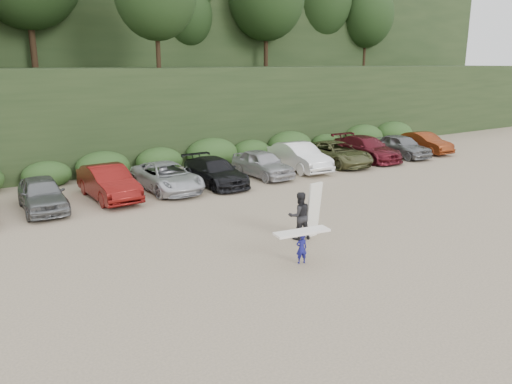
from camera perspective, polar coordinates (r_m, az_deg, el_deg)
ground at (r=17.87m, az=4.24°, el=-6.25°), size 120.00×120.00×0.00m
hillside_backdrop at (r=50.38m, az=-22.94°, el=19.08°), size 90.00×41.50×28.00m
parked_cars at (r=26.49m, az=-6.61°, el=2.31°), size 39.64×5.92×1.64m
child_surfer at (r=16.22m, az=5.25°, el=-5.62°), size 1.91×0.79×1.11m
adult_surfer at (r=18.39m, az=5.14°, el=-2.65°), size 1.36×0.87×2.11m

